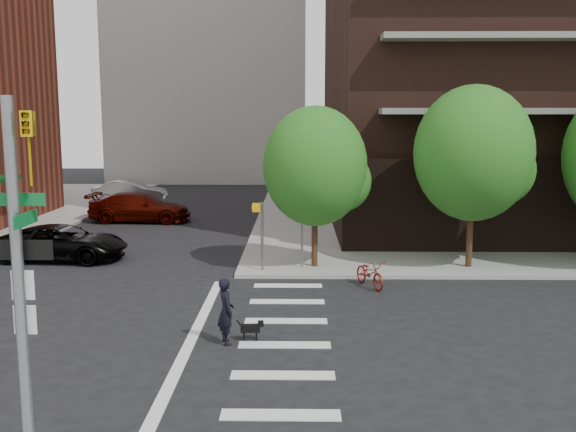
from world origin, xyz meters
TOP-DOWN VIEW (x-y plane):
  - ground at (0.00, 0.00)m, footprint 120.00×120.00m
  - sidewalk_ne at (20.50, 23.50)m, footprint 39.00×33.00m
  - crosswalk at (2.21, -0.00)m, footprint 3.85×13.00m
  - tree_a at (4.00, 8.50)m, footprint 4.00×4.00m
  - tree_b at (10.00, 8.50)m, footprint 4.50×4.50m
  - traffic_signal at (-0.47, -7.49)m, footprint 0.90×0.75m
  - pedestrian_signal at (2.32, 7.92)m, footprint 2.18×0.67m
  - parked_car_black at (-6.47, 10.05)m, footprint 2.87×5.49m
  - parked_car_maroon at (-5.67, 20.09)m, footprint 2.61×5.87m
  - parked_car_silver at (-8.20, 27.77)m, footprint 2.14×5.14m
  - scooter at (5.87, 5.91)m, footprint 1.31×1.98m
  - dog_walker at (1.46, 0.13)m, footprint 0.75×0.63m
  - dog at (2.11, 0.38)m, footprint 0.63×0.22m

SIDE VIEW (x-z plane):
  - ground at x=0.00m, z-range 0.00..0.00m
  - crosswalk at x=2.21m, z-range 0.00..0.01m
  - sidewalk_ne at x=20.50m, z-range 0.00..0.15m
  - dog at x=2.11m, z-range 0.07..0.59m
  - scooter at x=5.87m, z-range 0.00..0.98m
  - parked_car_black at x=-6.47m, z-range 0.00..1.48m
  - parked_car_silver at x=-8.20m, z-range 0.00..1.65m
  - parked_car_maroon at x=-5.67m, z-range 0.00..1.67m
  - dog_walker at x=1.46m, z-range 0.00..1.76m
  - pedestrian_signal at x=2.32m, z-range 0.55..3.15m
  - traffic_signal at x=-0.47m, z-range -0.30..5.70m
  - tree_a at x=4.00m, z-range 1.09..6.99m
  - tree_b at x=10.00m, z-range 1.22..7.87m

